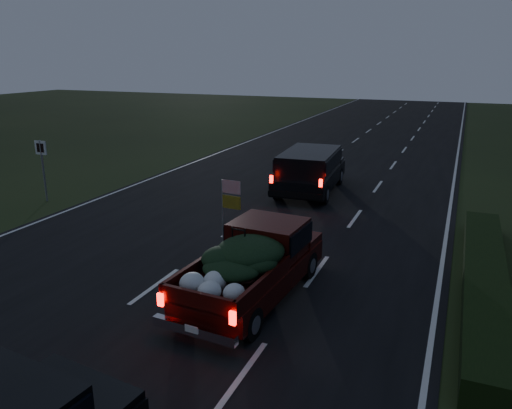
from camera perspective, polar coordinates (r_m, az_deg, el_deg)
The scene contains 6 objects.
ground at distance 13.24m, azimuth -11.50°, elevation -9.18°, with size 120.00×120.00×0.00m, color black.
road_asphalt at distance 13.23m, azimuth -11.50°, elevation -9.14°, with size 14.00×120.00×0.02m, color black.
hedge_row at distance 13.90m, azimuth 24.69°, elevation -7.81°, with size 1.00×10.00×0.60m, color black.
route_sign at distance 21.71m, azimuth -23.24°, elevation 4.57°, with size 0.55×0.08×2.50m.
pickup_truck at distance 12.11m, azimuth -0.30°, elevation -6.36°, with size 2.19×5.00×2.56m.
lead_suv at distance 21.49m, azimuth 6.17°, elevation 4.28°, with size 2.52×5.34×1.50m.
Camera 1 is at (6.88, -9.78, 5.68)m, focal length 35.00 mm.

